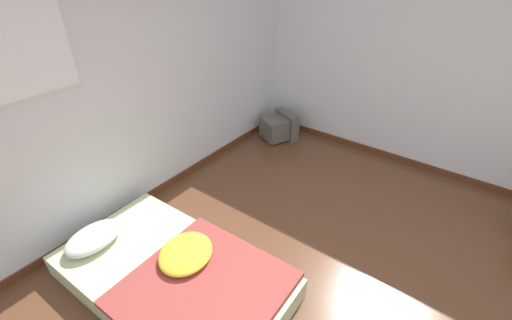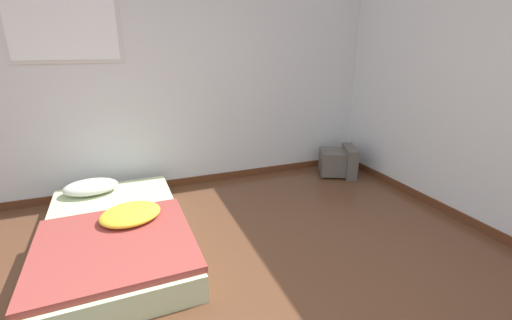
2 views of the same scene
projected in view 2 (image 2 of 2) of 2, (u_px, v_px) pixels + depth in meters
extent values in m
cube|color=silver|center=(147.00, 78.00, 3.74)|extent=(7.81, 0.06, 2.60)
cube|color=#562D19|center=(158.00, 185.00, 4.11)|extent=(7.81, 0.02, 0.09)
cube|color=silver|center=(62.00, 19.00, 3.27)|extent=(1.04, 0.01, 0.82)
cube|color=white|center=(62.00, 19.00, 3.27)|extent=(0.97, 0.01, 0.75)
cube|color=beige|center=(116.00, 235.00, 2.94)|extent=(1.16, 1.99, 0.21)
ellipsoid|color=silver|center=(91.00, 187.00, 3.48)|extent=(0.53, 0.35, 0.14)
cube|color=#993D38|center=(115.00, 244.00, 2.57)|extent=(1.16, 1.17, 0.05)
ellipsoid|color=yellow|center=(130.00, 214.00, 2.88)|extent=(0.61, 0.57, 0.11)
cube|color=#56514C|center=(332.00, 162.00, 4.52)|extent=(0.44, 0.47, 0.31)
cube|color=#56514C|center=(349.00, 161.00, 4.51)|extent=(0.31, 0.47, 0.38)
cube|color=black|center=(355.00, 160.00, 4.50)|extent=(0.16, 0.35, 0.28)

